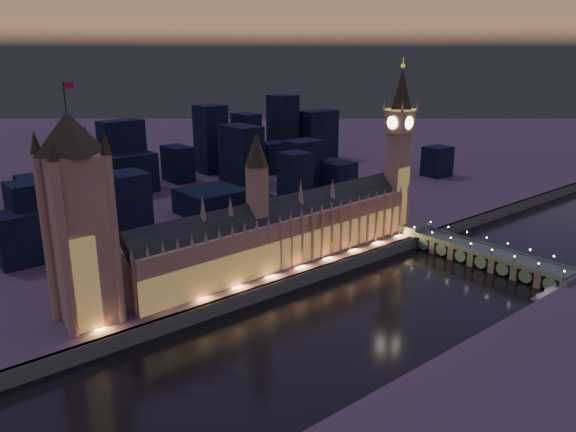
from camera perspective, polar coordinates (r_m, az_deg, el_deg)
ground_plane at (r=292.27m, az=6.24°, el=-9.75°), size 2000.00×2000.00×0.00m
north_bank at (r=736.04m, az=-24.27°, el=5.44°), size 2000.00×960.00×8.00m
embankment_wall at (r=317.52m, az=0.93°, el=-6.62°), size 2000.00×2.50×8.00m
palace_of_westminster at (r=329.06m, az=-0.38°, el=-1.59°), size 202.00×27.36×78.00m
victoria_tower at (r=263.73m, az=-20.61°, el=0.60°), size 31.68×31.68×108.32m
elizabeth_tower at (r=388.17m, az=11.21°, el=7.93°), size 18.00×18.00×115.47m
westminster_bridge at (r=370.62m, az=18.78°, el=-3.72°), size 18.68×113.00×15.90m
river_boat at (r=344.84m, az=25.92°, el=-6.89°), size 41.28×14.07×4.50m
city_backdrop at (r=492.71m, az=-11.61°, el=4.83°), size 497.42×215.63×72.36m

